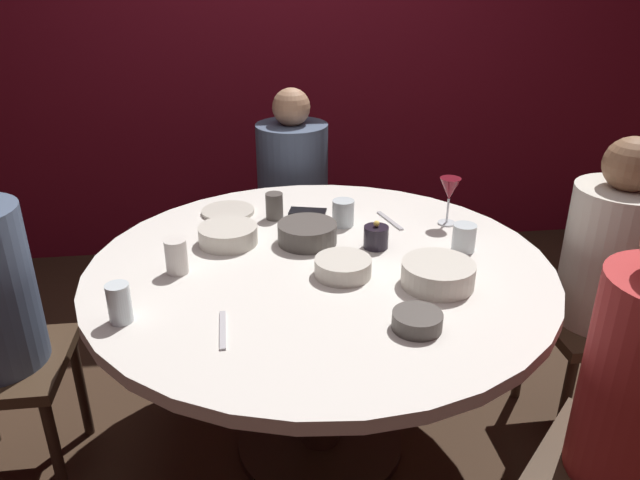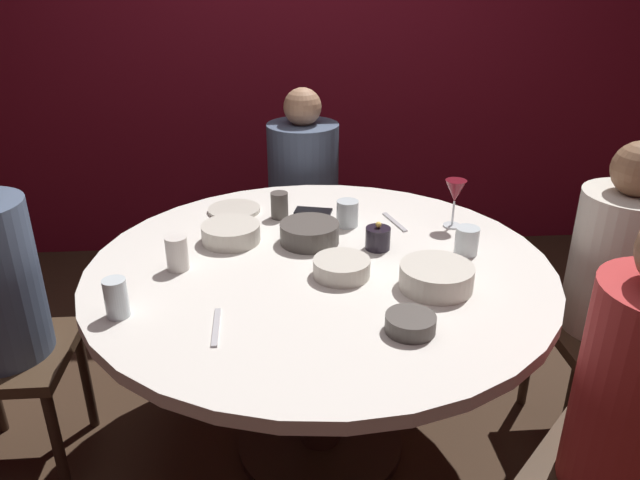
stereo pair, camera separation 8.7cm
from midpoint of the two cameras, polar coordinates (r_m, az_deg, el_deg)
name	(u,v)px [view 1 (the left image)]	position (r m, az deg, el deg)	size (l,w,h in m)	color
ground_plane	(320,443)	(2.39, -1.10, -18.53)	(8.00, 8.00, 0.00)	#382619
back_wall	(278,27)	(3.55, -4.67, 19.30)	(6.00, 0.10, 2.60)	maroon
dining_table	(320,300)	(2.01, -1.24, -5.61)	(1.48, 1.48, 0.75)	silver
seated_diner_back	(293,177)	(2.91, -3.44, 5.88)	(0.40, 0.40, 1.11)	#3F2D1E
seated_diner_right	(610,260)	(2.29, 24.59, -1.70)	(0.40, 0.40, 1.13)	#3F2D1E
candle_holder	(376,237)	(2.04, 4.06, 0.28)	(0.08, 0.08, 0.10)	black
wine_glass	(450,191)	(2.22, 10.95, 4.54)	(0.08, 0.08, 0.18)	silver
dinner_plate	(228,211)	(2.36, -9.66, 2.66)	(0.20, 0.20, 0.01)	beige
cell_phone	(308,211)	(2.33, -2.22, 2.68)	(0.07, 0.14, 0.01)	black
bowl_serving_large	(438,274)	(1.83, 9.66, -3.18)	(0.22, 0.22, 0.07)	beige
bowl_salad_center	(307,233)	(2.07, -2.40, 0.64)	(0.20, 0.20, 0.07)	#4C4742
bowl_small_white	(417,321)	(1.62, 7.57, -7.53)	(0.13, 0.13, 0.05)	#4C4742
bowl_sauce_side	(228,235)	(2.10, -9.78, 0.47)	(0.20, 0.20, 0.06)	beige
bowl_rice_portion	(343,267)	(1.86, 0.83, -2.56)	(0.18, 0.18, 0.06)	beige
cup_near_candle	(176,256)	(1.92, -14.57, -1.51)	(0.07, 0.07, 0.11)	silver
cup_by_left_diner	(343,213)	(2.20, 1.06, 2.55)	(0.08, 0.08, 0.10)	silver
cup_by_right_diner	(464,238)	(2.05, 12.17, 0.19)	(0.08, 0.08, 0.09)	silver
cup_center_front	(119,303)	(1.72, -19.68, -5.61)	(0.06, 0.06, 0.11)	silver
cup_far_edge	(274,206)	(2.27, -5.39, 3.18)	(0.06, 0.06, 0.10)	#4C4742
fork_near_plate	(390,221)	(2.26, 5.47, 1.82)	(0.02, 0.18, 0.01)	#B7B7BC
knife_near_plate	(223,330)	(1.63, -10.62, -8.28)	(0.02, 0.18, 0.01)	#B7B7BC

